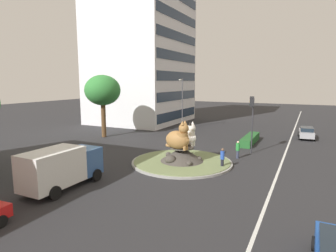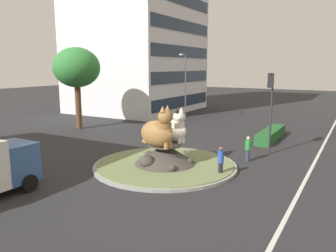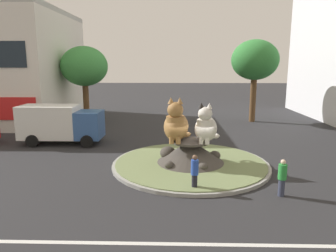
# 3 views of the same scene
# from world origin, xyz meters

# --- Properties ---
(ground_plane) EXTENTS (160.00, 160.00, 0.00)m
(ground_plane) POSITION_xyz_m (0.00, 0.00, 0.00)
(ground_plane) COLOR #28282B
(lane_centreline) EXTENTS (112.00, 0.20, 0.01)m
(lane_centreline) POSITION_xyz_m (0.00, -8.24, 0.00)
(lane_centreline) COLOR silver
(lane_centreline) RESTS_ON ground
(roundabout_island) EXTENTS (9.19, 9.19, 1.52)m
(roundabout_island) POSITION_xyz_m (-0.02, 0.01, 0.52)
(roundabout_island) COLOR gray
(roundabout_island) RESTS_ON ground
(cat_statue_tabby) EXTENTS (1.84, 2.65, 2.59)m
(cat_statue_tabby) POSITION_xyz_m (-0.86, -0.06, 2.47)
(cat_statue_tabby) COLOR #9E703D
(cat_statue_tabby) RESTS_ON roundabout_island
(cat_statue_white) EXTENTS (1.83, 2.35, 2.30)m
(cat_statue_white) POSITION_xyz_m (0.84, -0.18, 2.36)
(cat_statue_white) COLOR silver
(cat_statue_white) RESTS_ON roundabout_island
(traffic_light_mast) EXTENTS (0.71, 0.55, 5.93)m
(traffic_light_mast) POSITION_xyz_m (6.49, -4.94, 4.30)
(traffic_light_mast) COLOR #2D2D33
(traffic_light_mast) RESTS_ON ground
(office_tower) EXTENTS (17.02, 14.83, 26.63)m
(office_tower) POSITION_xyz_m (22.57, 17.96, 13.31)
(office_tower) COLOR silver
(office_tower) RESTS_ON ground
(clipped_hedge_strip) EXTENTS (6.51, 1.20, 0.90)m
(clipped_hedge_strip) POSITION_xyz_m (11.70, -3.94, 0.45)
(clipped_hedge_strip) COLOR #235B28
(clipped_hedge_strip) RESTS_ON ground
(second_tree_near_tower) EXTENTS (4.72, 4.72, 8.29)m
(second_tree_near_tower) POSITION_xyz_m (7.02, 14.57, 6.22)
(second_tree_near_tower) COLOR brown
(second_tree_near_tower) RESTS_ON ground
(streetlight_arm) EXTENTS (2.61, 0.81, 7.87)m
(streetlight_arm) POSITION_xyz_m (17.60, 7.68, 4.60)
(streetlight_arm) COLOR #4C4C51
(streetlight_arm) RESTS_ON ground
(pedestrian_blue_shirt) EXTENTS (0.36, 0.36, 1.78)m
(pedestrian_blue_shirt) POSITION_xyz_m (0.02, -3.78, 0.95)
(pedestrian_blue_shirt) COLOR black
(pedestrian_blue_shirt) RESTS_ON ground
(pedestrian_green_shirt) EXTENTS (0.38, 0.38, 1.73)m
(pedestrian_green_shirt) POSITION_xyz_m (3.94, -4.21, 0.91)
(pedestrian_green_shirt) COLOR #33384C
(pedestrian_green_shirt) RESTS_ON ground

